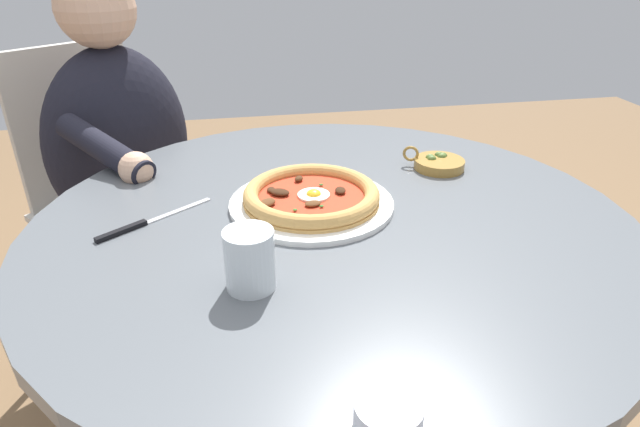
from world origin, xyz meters
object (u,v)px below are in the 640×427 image
at_px(ramekin_capers, 388,415).
at_px(diner_person, 132,213).
at_px(water_glass, 250,263).
at_px(olive_pan, 438,163).
at_px(steak_knife, 139,225).
at_px(dining_table, 332,292).
at_px(pizza_on_plate, 311,197).
at_px(cafe_chair_diner, 103,181).

relative_size(ramekin_capers, diner_person, 0.06).
xyz_separation_m(water_glass, olive_pan, (-0.42, -0.36, -0.03)).
height_order(steak_knife, olive_pan, olive_pan).
distance_m(dining_table, ramekin_capers, 0.49).
height_order(pizza_on_plate, water_glass, water_glass).
bearing_deg(dining_table, water_glass, 49.69).
bearing_deg(dining_table, steak_knife, -4.58).
relative_size(dining_table, olive_pan, 8.45).
height_order(dining_table, cafe_chair_diner, cafe_chair_diner).
relative_size(water_glass, ramekin_capers, 1.27).
xyz_separation_m(pizza_on_plate, olive_pan, (-0.29, -0.13, -0.01)).
distance_m(pizza_on_plate, ramekin_capers, 0.50).
distance_m(dining_table, diner_person, 0.72).
distance_m(pizza_on_plate, cafe_chair_diner, 0.82).
relative_size(diner_person, cafe_chair_diner, 1.22).
height_order(ramekin_capers, diner_person, diner_person).
distance_m(pizza_on_plate, water_glass, 0.26).
relative_size(steak_knife, diner_person, 0.17).
bearing_deg(pizza_on_plate, diner_person, -51.48).
bearing_deg(diner_person, olive_pan, 151.19).
bearing_deg(water_glass, ramekin_capers, 113.18).
height_order(olive_pan, cafe_chair_diner, cafe_chair_diner).
bearing_deg(cafe_chair_diner, dining_table, 127.84).
xyz_separation_m(dining_table, pizza_on_plate, (0.03, -0.05, 0.18)).
relative_size(pizza_on_plate, olive_pan, 2.40).
relative_size(water_glass, olive_pan, 0.71).
bearing_deg(water_glass, steak_knife, -50.39).
relative_size(dining_table, water_glass, 11.98).
distance_m(olive_pan, cafe_chair_diner, 0.95).
relative_size(steak_knife, olive_pan, 1.49).
xyz_separation_m(water_glass, cafe_chair_diner, (0.37, -0.86, -0.22)).
bearing_deg(ramekin_capers, dining_table, -95.08).
xyz_separation_m(dining_table, ramekin_capers, (0.04, 0.45, 0.18)).
bearing_deg(olive_pan, water_glass, 40.78).
bearing_deg(olive_pan, ramekin_capers, 64.33).
distance_m(steak_knife, ramekin_capers, 0.56).
height_order(dining_table, steak_knife, steak_knife).
bearing_deg(cafe_chair_diner, pizza_on_plate, 128.27).
height_order(dining_table, olive_pan, olive_pan).
distance_m(water_glass, olive_pan, 0.55).
distance_m(pizza_on_plate, steak_knife, 0.30).
xyz_separation_m(steak_knife, ramekin_capers, (-0.29, 0.48, 0.01)).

